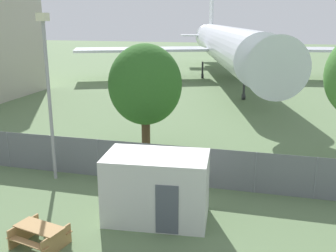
{
  "coord_description": "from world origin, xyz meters",
  "views": [
    {
      "loc": [
        7.95,
        -5.42,
        7.68
      ],
      "look_at": [
        2.82,
        14.44,
        2.0
      ],
      "focal_mm": 42.0,
      "sensor_mm": 36.0,
      "label": 1
    }
  ],
  "objects_px": {
    "portable_cabin": "(157,187)",
    "picnic_bench_near_cabin": "(40,234)",
    "tree_left_of_cabin": "(145,85)",
    "airplane": "(226,45)"
  },
  "relations": [
    {
      "from": "picnic_bench_near_cabin",
      "to": "tree_left_of_cabin",
      "type": "relative_size",
      "value": 0.31
    },
    {
      "from": "portable_cabin",
      "to": "picnic_bench_near_cabin",
      "type": "relative_size",
      "value": 2.09
    },
    {
      "from": "portable_cabin",
      "to": "tree_left_of_cabin",
      "type": "distance_m",
      "value": 8.16
    },
    {
      "from": "picnic_bench_near_cabin",
      "to": "airplane",
      "type": "bearing_deg",
      "value": 87.4
    },
    {
      "from": "picnic_bench_near_cabin",
      "to": "tree_left_of_cabin",
      "type": "height_order",
      "value": "tree_left_of_cabin"
    },
    {
      "from": "airplane",
      "to": "portable_cabin",
      "type": "relative_size",
      "value": 11.36
    },
    {
      "from": "portable_cabin",
      "to": "airplane",
      "type": "bearing_deg",
      "value": 87.17
    },
    {
      "from": "portable_cabin",
      "to": "tree_left_of_cabin",
      "type": "bearing_deg",
      "value": 105.45
    },
    {
      "from": "airplane",
      "to": "picnic_bench_near_cabin",
      "type": "height_order",
      "value": "airplane"
    },
    {
      "from": "airplane",
      "to": "tree_left_of_cabin",
      "type": "bearing_deg",
      "value": -17.12
    }
  ]
}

